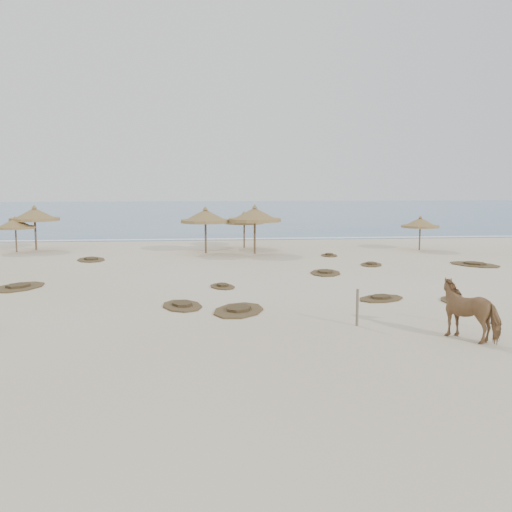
% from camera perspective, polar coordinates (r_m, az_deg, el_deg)
% --- Properties ---
extents(ground, '(160.00, 160.00, 0.00)m').
position_cam_1_polar(ground, '(21.37, -0.31, -5.08)').
color(ground, beige).
rests_on(ground, ground).
extents(ocean, '(200.00, 100.00, 0.01)m').
position_cam_1_polar(ocean, '(95.91, -4.54, 4.54)').
color(ocean, '#2D5787').
rests_on(ocean, ground).
extents(foam_line, '(70.00, 0.60, 0.01)m').
position_cam_1_polar(foam_line, '(47.05, -3.29, 1.70)').
color(foam_line, white).
rests_on(foam_line, ground).
extents(palapa_0, '(2.87, 2.87, 2.41)m').
position_cam_1_polar(palapa_0, '(41.25, -22.94, 2.96)').
color(palapa_0, brown).
rests_on(palapa_0, ground).
extents(palapa_1, '(3.79, 3.79, 3.11)m').
position_cam_1_polar(palapa_1, '(41.97, -21.26, 3.83)').
color(palapa_1, brown).
rests_on(palapa_1, ground).
extents(palapa_2, '(3.33, 3.33, 3.08)m').
position_cam_1_polar(palapa_2, '(37.52, -5.08, 3.92)').
color(palapa_2, brown).
rests_on(palapa_2, ground).
extents(palapa_3, '(3.22, 3.22, 2.62)m').
position_cam_1_polar(palapa_3, '(40.63, -1.19, 3.70)').
color(palapa_3, brown).
rests_on(palapa_3, ground).
extents(palapa_4, '(4.53, 4.53, 3.22)m').
position_cam_1_polar(palapa_4, '(37.10, -0.13, 4.08)').
color(palapa_4, brown).
rests_on(palapa_4, ground).
extents(palapa_5, '(3.35, 3.35, 2.39)m').
position_cam_1_polar(palapa_5, '(40.68, 16.11, 3.17)').
color(palapa_5, brown).
rests_on(palapa_5, ground).
extents(horse, '(1.96, 2.18, 1.71)m').
position_cam_1_polar(horse, '(18.05, 20.71, -5.09)').
color(horse, olive).
rests_on(horse, ground).
extents(fence_post_near, '(0.11, 0.11, 1.20)m').
position_cam_1_polar(fence_post_near, '(18.72, 10.10, -5.09)').
color(fence_post_near, '#6C6351').
rests_on(fence_post_near, ground).
extents(fence_post_far, '(0.09, 0.09, 0.95)m').
position_cam_1_polar(fence_post_far, '(19.95, 18.77, -4.98)').
color(fence_post_far, '#6C6351').
rests_on(fence_post_far, ground).
extents(scrub_1, '(2.71, 3.24, 0.16)m').
position_cam_1_polar(scrub_1, '(27.22, -22.65, -2.85)').
color(scrub_1, brown).
rests_on(scrub_1, ground).
extents(scrub_2, '(1.43, 1.80, 0.16)m').
position_cam_1_polar(scrub_2, '(25.32, -3.38, -3.03)').
color(scrub_2, brown).
rests_on(scrub_2, ground).
extents(scrub_3, '(1.98, 2.62, 0.16)m').
position_cam_1_polar(scrub_3, '(29.32, 6.96, -1.65)').
color(scrub_3, brown).
rests_on(scrub_3, ground).
extents(scrub_4, '(2.41, 2.10, 0.16)m').
position_cam_1_polar(scrub_4, '(23.21, 12.38, -4.13)').
color(scrub_4, brown).
rests_on(scrub_4, ground).
extents(scrub_5, '(3.19, 3.46, 0.16)m').
position_cam_1_polar(scrub_5, '(34.34, 21.01, -0.77)').
color(scrub_5, brown).
rests_on(scrub_5, ground).
extents(scrub_6, '(2.18, 2.80, 0.16)m').
position_cam_1_polar(scrub_6, '(35.49, -16.17, -0.33)').
color(scrub_6, brown).
rests_on(scrub_6, ground).
extents(scrub_7, '(1.74, 2.12, 0.16)m').
position_cam_1_polar(scrub_7, '(32.69, 11.45, -0.82)').
color(scrub_7, brown).
rests_on(scrub_7, ground).
extents(scrub_9, '(2.55, 3.09, 0.16)m').
position_cam_1_polar(scrub_9, '(20.61, -1.76, -5.40)').
color(scrub_9, brown).
rests_on(scrub_9, ground).
extents(scrub_10, '(1.06, 1.59, 0.16)m').
position_cam_1_polar(scrub_10, '(36.43, 7.33, 0.09)').
color(scrub_10, brown).
rests_on(scrub_10, ground).
extents(scrub_11, '(1.90, 2.48, 0.16)m').
position_cam_1_polar(scrub_11, '(21.53, -7.40, -4.91)').
color(scrub_11, brown).
rests_on(scrub_11, ground).
extents(scrub_12, '(1.39, 1.88, 0.16)m').
position_cam_1_polar(scrub_12, '(23.61, 19.30, -4.18)').
color(scrub_12, brown).
rests_on(scrub_12, ground).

